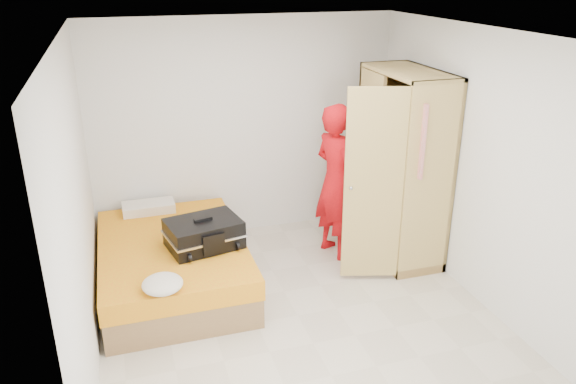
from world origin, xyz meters
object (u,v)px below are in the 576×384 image
object	(u,v)px
wardrobe	(400,172)
person	(336,181)
round_cushion	(163,284)
suitcase	(204,234)
bed	(173,264)

from	to	relation	value
wardrobe	person	world-z (taller)	wardrobe
round_cushion	suitcase	bearing A→B (deg)	56.35
wardrobe	round_cushion	xyz separation A→B (m)	(-2.67, -0.87, -0.43)
bed	wardrobe	bearing A→B (deg)	-0.79
wardrobe	person	size ratio (longest dim) A/B	1.20
wardrobe	bed	bearing A→B (deg)	179.21
round_cushion	bed	bearing A→B (deg)	79.42
wardrobe	suitcase	bearing A→B (deg)	-176.16
person	round_cushion	bearing A→B (deg)	101.12
person	round_cushion	distance (m)	2.32
person	wardrobe	bearing A→B (deg)	-126.63
round_cushion	person	bearing A→B (deg)	28.37
bed	suitcase	distance (m)	0.53
person	suitcase	xyz separation A→B (m)	(-1.55, -0.37, -0.24)
bed	person	bearing A→B (deg)	5.94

